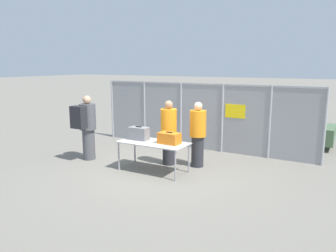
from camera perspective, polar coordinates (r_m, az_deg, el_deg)
ground_plane at (r=8.24m, az=-1.59°, el=-7.79°), size 120.00×120.00×0.00m
fence_section at (r=10.15m, az=5.79°, el=1.90°), size 7.04×0.07×2.05m
inspection_table at (r=8.03m, az=-2.59°, el=-3.20°), size 1.73×0.81×0.74m
suitcase_grey at (r=8.28m, az=-5.11°, el=-1.29°), size 0.51×0.30×0.34m
suitcase_orange at (r=7.84m, az=0.23°, el=-2.13°), size 0.53×0.34×0.29m
traveler_hooded at (r=9.21m, az=-14.04°, el=0.16°), size 0.44×0.68×1.78m
security_worker_near at (r=8.54m, az=0.11°, el=-1.03°), size 0.42×0.42×1.70m
security_worker_far at (r=8.40m, az=5.21°, el=-1.32°), size 0.42×0.42×1.68m
utility_trailer at (r=11.61m, az=19.77°, el=-0.89°), size 3.71×2.12×0.69m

